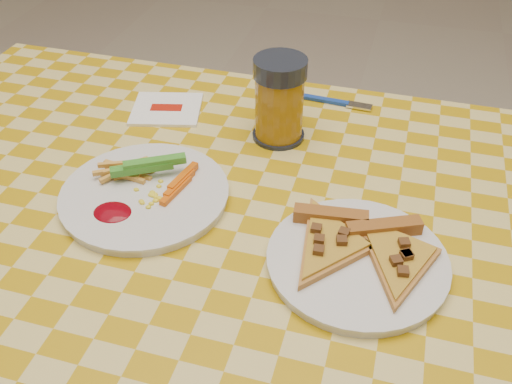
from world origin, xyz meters
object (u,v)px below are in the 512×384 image
at_px(plate_right, 357,262).
at_px(drink_glass, 279,101).
at_px(table, 238,269).
at_px(plate_left, 145,196).

bearing_deg(plate_right, drink_glass, 122.88).
relative_size(table, plate_right, 5.67).
xyz_separation_m(table, plate_right, (0.17, -0.02, 0.08)).
bearing_deg(table, plate_right, -6.30).
distance_m(plate_right, drink_glass, 0.32).
height_order(table, plate_left, plate_left).
height_order(plate_right, drink_glass, drink_glass).
bearing_deg(plate_left, plate_right, -8.75).
xyz_separation_m(table, plate_left, (-0.15, 0.03, 0.08)).
xyz_separation_m(plate_left, drink_glass, (0.15, 0.21, 0.06)).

